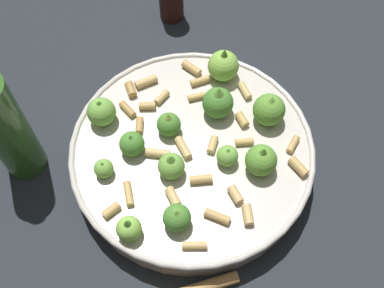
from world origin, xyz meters
The scene contains 3 objects.
ground_plane centered at (0.00, 0.00, 0.00)m, with size 2.40×2.40×0.00m, color #23282D.
cooking_pan centered at (0.00, 0.00, 0.03)m, with size 0.34×0.34×0.11m.
olive_oil_bottle centered at (0.10, -0.22, 0.10)m, with size 0.06×0.06×0.23m.
Camera 1 is at (0.29, 0.13, 0.61)m, focal length 43.62 mm.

